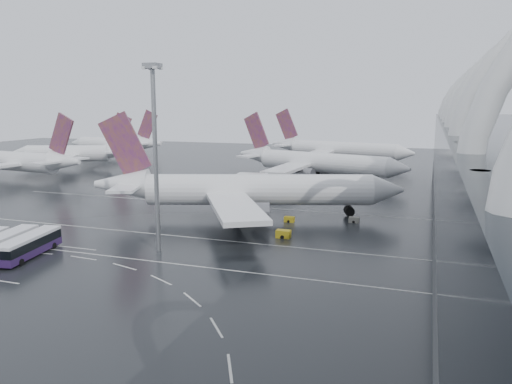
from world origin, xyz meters
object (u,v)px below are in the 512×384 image
(airliner_gate_b, at_px, (314,163))
(bus_row_near_d, at_px, (29,245))
(gse_cart_belly_a, at_px, (283,234))
(gse_cart_belly_e, at_px, (289,219))
(jet_remote_far, at_px, (116,145))
(bus_row_near_c, at_px, (4,244))
(airliner_main, at_px, (244,191))
(gse_cart_belly_b, at_px, (354,220))
(jet_remote_mid, at_px, (76,153))
(floodlight_mast, at_px, (155,136))
(airliner_gate_c, at_px, (336,150))
(jet_remote_west, at_px, (24,162))

(airliner_gate_b, xyz_separation_m, bus_row_near_d, (-23.60, -92.88, -3.30))
(gse_cart_belly_a, xyz_separation_m, gse_cart_belly_e, (-2.16, 11.72, -0.15))
(jet_remote_far, relative_size, bus_row_near_c, 3.38)
(airliner_main, relative_size, airliner_gate_b, 1.08)
(bus_row_near_d, bearing_deg, jet_remote_far, 19.53)
(gse_cart_belly_b, bearing_deg, bus_row_near_d, -138.59)
(gse_cart_belly_b, bearing_deg, airliner_gate_b, 110.52)
(jet_remote_mid, height_order, gse_cart_belly_a, jet_remote_mid)
(gse_cart_belly_a, bearing_deg, gse_cart_belly_b, 56.99)
(bus_row_near_d, bearing_deg, gse_cart_belly_a, -65.53)
(airliner_gate_b, distance_m, jet_remote_far, 102.55)
(airliner_gate_b, relative_size, gse_cart_belly_e, 29.43)
(floodlight_mast, bearing_deg, jet_remote_far, 127.04)
(jet_remote_far, bearing_deg, floodlight_mast, 129.36)
(airliner_gate_c, relative_size, bus_row_near_c, 4.20)
(airliner_gate_b, bearing_deg, jet_remote_west, -144.09)
(airliner_gate_b, distance_m, bus_row_near_d, 95.89)
(airliner_gate_b, height_order, airliner_gate_c, airliner_gate_c)
(airliner_gate_b, height_order, gse_cart_belly_e, airliner_gate_b)
(airliner_main, relative_size, jet_remote_west, 1.32)
(airliner_gate_b, distance_m, bus_row_near_c, 97.95)
(airliner_main, bearing_deg, gse_cart_belly_a, -65.81)
(bus_row_near_d, height_order, floodlight_mast, floodlight_mast)
(jet_remote_west, bearing_deg, airliner_main, 168.18)
(airliner_main, xyz_separation_m, jet_remote_mid, (-85.93, 54.82, -0.25))
(jet_remote_far, relative_size, gse_cart_belly_a, 18.85)
(airliner_main, height_order, gse_cart_belly_e, airliner_main)
(bus_row_near_c, relative_size, floodlight_mast, 0.48)
(airliner_gate_c, height_order, gse_cart_belly_e, airliner_gate_c)
(bus_row_near_c, bearing_deg, jet_remote_mid, 23.21)
(bus_row_near_d, bearing_deg, bus_row_near_c, 96.83)
(airliner_gate_b, distance_m, gse_cart_belly_a, 70.53)
(gse_cart_belly_a, bearing_deg, bus_row_near_c, -147.03)
(bus_row_near_d, bearing_deg, airliner_gate_b, -24.27)
(gse_cart_belly_b, bearing_deg, airliner_main, -175.22)
(airliner_gate_c, distance_m, jet_remote_west, 110.78)
(bus_row_near_c, bearing_deg, bus_row_near_d, -83.23)
(bus_row_near_d, xyz_separation_m, gse_cart_belly_a, (33.84, 23.23, -1.13))
(airliner_gate_b, relative_size, jet_remote_west, 1.22)
(gse_cart_belly_b, bearing_deg, jet_remote_mid, 153.99)
(bus_row_near_d, relative_size, gse_cart_belly_b, 6.80)
(airliner_main, height_order, airliner_gate_b, airliner_main)
(floodlight_mast, bearing_deg, bus_row_near_d, -152.09)
(airliner_main, relative_size, floodlight_mast, 2.15)
(airliner_gate_b, bearing_deg, airliner_gate_c, 107.77)
(airliner_gate_b, bearing_deg, bus_row_near_d, -87.74)
(jet_remote_far, bearing_deg, gse_cart_belly_e, 140.52)
(bus_row_near_d, bearing_deg, gse_cart_belly_e, -52.18)
(airliner_gate_b, distance_m, gse_cart_belly_e, 58.66)
(jet_remote_west, distance_m, floodlight_mast, 96.04)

